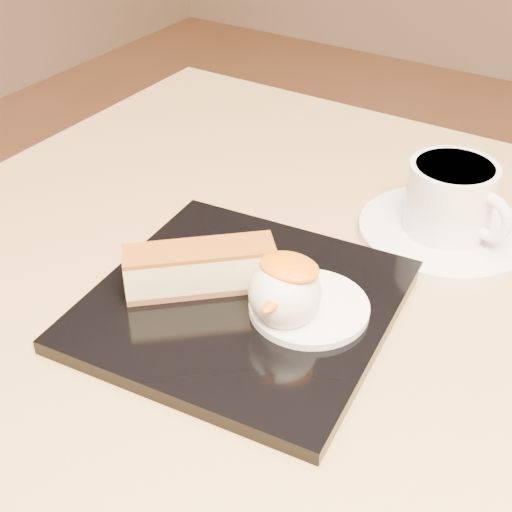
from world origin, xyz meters
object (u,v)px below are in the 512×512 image
Objects in this scene: dessert_plate at (242,305)px; coffee_cup at (452,197)px; ice_cream_scoop at (285,292)px; table at (293,469)px; cheesecake at (200,268)px; saucer at (443,232)px.

dessert_plate is 0.21m from coffee_cup.
table is at bearing 22.02° from ice_cream_scoop.
cheesecake is 0.71× the size of saucer.
cheesecake is (-0.09, -0.00, 0.19)m from table.
table is at bearing -84.41° from coffee_cup.
saucer is (0.04, 0.18, 0.16)m from table.
cheesecake reaches higher than table.
saucer is 0.04m from coffee_cup.
saucer is 1.52× the size of coffee_cup.
dessert_plate is at bearing 179.42° from table.
dessert_plate is (-0.05, 0.00, 0.16)m from table.
cheesecake is at bearing -124.77° from saucer.
cheesecake is 0.08m from ice_cream_scoop.
coffee_cup is at bearing 12.93° from cheesecake.
ice_cream_scoop reaches higher than cheesecake.
table is 0.20m from cheesecake.
table is 8.11× the size of coffee_cup.
coffee_cup is at bearing 61.95° from dessert_plate.
table is 15.11× the size of ice_cream_scoop.
dessert_plate is 1.47× the size of saucer.
ice_cream_scoop is at bearing -7.13° from dessert_plate.
coffee_cup is at bearing -19.66° from saucer.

